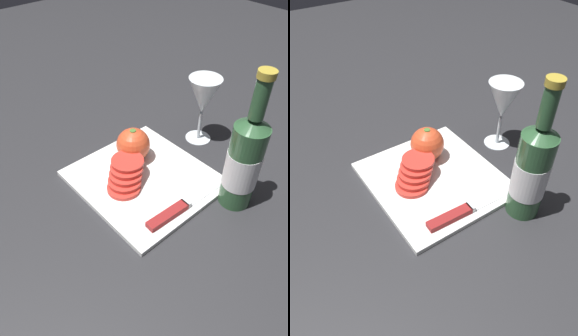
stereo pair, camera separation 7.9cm
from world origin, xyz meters
TOP-DOWN VIEW (x-y plane):
  - ground_plane at (0.00, 0.00)m, footprint 3.00×3.00m
  - cutting_board at (0.07, -0.01)m, footprint 0.32×0.30m
  - wine_bottle at (0.26, 0.10)m, footprint 0.07×0.07m
  - wine_glass at (0.05, 0.22)m, footprint 0.09×0.09m
  - whole_tomato at (0.00, 0.02)m, footprint 0.09×0.09m
  - knife at (0.20, -0.03)m, footprint 0.03×0.28m
  - tomato_slice_stack_near at (0.06, -0.05)m, footprint 0.11×0.12m

SIDE VIEW (x-z plane):
  - ground_plane at x=0.00m, z-range 0.00..0.00m
  - cutting_board at x=0.07m, z-range 0.00..0.01m
  - knife at x=0.20m, z-range 0.01..0.02m
  - tomato_slice_stack_near at x=0.06m, z-range 0.01..0.06m
  - whole_tomato at x=0.00m, z-range 0.01..0.10m
  - wine_bottle at x=0.26m, z-range -0.04..0.28m
  - wine_glass at x=0.05m, z-range 0.04..0.22m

